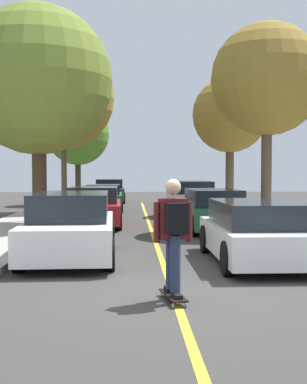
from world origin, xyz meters
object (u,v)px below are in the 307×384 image
parked_car_left_farthest (109,191)px  skateboard (173,295)px  skateboarder (174,230)px  parked_car_right_far (191,198)px  streetlamp (45,132)px  street_tree_left_far (78,134)px  parked_car_right_nearest (258,232)px  parked_car_left_nearest (71,226)px  street_tree_left_near (64,99)px  parked_car_left_near (93,207)px  street_tree_right_near (230,115)px  parked_car_right_near (213,210)px  street_tree_left_nearest (38,80)px  street_tree_right_nearest (267,80)px  parked_car_left_far (104,198)px

parked_car_left_farthest → skateboard: size_ratio=5.41×
skateboarder → parked_car_right_far: bearing=82.5°
skateboarder → streetlamp: bearing=107.9°
street_tree_left_far → parked_car_right_nearest: bearing=-73.6°
parked_car_right_far → street_tree_left_far: size_ratio=0.83×
parked_car_left_nearest → street_tree_left_near: street_tree_left_near is taller
parked_car_left_near → parked_car_right_nearest: (3.93, -7.62, -0.01)m
street_tree_right_near → streetlamp: 8.31m
parked_car_right_nearest → parked_car_right_near: size_ratio=0.92×
parked_car_right_near → skateboard: size_ratio=5.21×
street_tree_left_nearest → street_tree_left_near: bearing=90.0°
parked_car_left_near → street_tree_right_near: 7.93m
parked_car_left_near → parked_car_left_farthest: parked_car_left_farthest is taller
parked_car_left_nearest → street_tree_left_far: size_ratio=0.81×
parked_car_left_near → street_tree_left_far: (-1.66, 11.38, 3.32)m
street_tree_left_nearest → parked_car_left_nearest: bearing=-73.3°
parked_car_right_nearest → street_tree_right_nearest: (1.67, 5.73, 4.12)m
street_tree_left_near → street_tree_right_nearest: 10.16m
parked_car_left_far → parked_car_right_nearest: (3.93, -14.41, 0.02)m
parked_car_left_near → skateboarder: skateboarder is taller
street_tree_right_nearest → street_tree_right_near: bearing=90.0°
street_tree_right_nearest → skateboard: bearing=-112.4°
parked_car_left_nearest → parked_car_right_nearest: (3.93, -0.77, -0.05)m
parked_car_left_near → parked_car_left_far: size_ratio=1.09×
street_tree_left_far → skateboard: street_tree_left_far is taller
street_tree_right_near → skateboard: (-3.68, -15.07, -4.21)m
parked_car_right_far → street_tree_right_nearest: (1.67, -6.30, 4.05)m
parked_car_left_farthest → street_tree_left_near: (-1.67, -8.54, 4.43)m
streetlamp → skateboard: size_ratio=6.32×
street_tree_left_nearest → street_tree_right_near: 9.17m
parked_car_left_farthest → skateboarder: 24.65m
parked_car_left_far → skateboarder: size_ratio=2.46×
parked_car_right_nearest → parked_car_left_near: bearing=117.3°
parked_car_left_farthest → street_tree_right_near: street_tree_right_near is taller
parked_car_left_nearest → parked_car_right_near: size_ratio=1.00×
parked_car_left_far → street_tree_left_near: 5.04m
street_tree_left_nearest → streetlamp: size_ratio=1.29×
parked_car_left_far → skateboard: size_ratio=4.76×
parked_car_right_nearest → skateboard: parked_car_right_nearest is taller
parked_car_left_near → streetlamp: 3.20m
parked_car_left_far → parked_car_right_near: parked_car_right_near is taller
parked_car_left_nearest → parked_car_left_far: size_ratio=1.10×
parked_car_right_far → parked_car_left_nearest: bearing=-109.2°
parked_car_left_near → streetlamp: streetlamp is taller
parked_car_right_nearest → skateboarder: bearing=-122.1°
skateboard → skateboarder: bearing=-79.1°
parked_car_left_near → parked_car_left_far: bearing=90.0°
parked_car_right_far → street_tree_right_nearest: bearing=-75.2°
streetlamp → parked_car_left_far: bearing=74.4°
parked_car_left_farthest → street_tree_left_far: 4.39m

